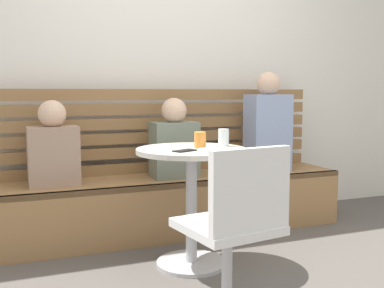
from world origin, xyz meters
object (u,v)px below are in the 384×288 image
booth_bench (173,205)px  white_chair (235,231)px  cup_water_clear (224,137)px  cafe_table (191,184)px  phone_on_table (185,151)px  person_child_middle (53,148)px  cup_tumbler_orange (200,140)px  person_child_left (174,143)px  plate_small (212,150)px  person_adult (268,127)px

booth_bench → white_chair: white_chair is taller
white_chair → cup_water_clear: (0.35, 0.85, 0.33)m
cafe_table → phone_on_table: 0.27m
person_child_middle → cup_tumbler_orange: size_ratio=5.89×
booth_bench → person_child_left: bearing=-99.3°
cup_tumbler_orange → plate_small: (0.01, -0.16, -0.04)m
white_chair → phone_on_table: white_chair is taller
white_chair → person_child_middle: size_ratio=1.44×
booth_bench → person_adult: person_adult is taller
cafe_table → cup_tumbler_orange: bearing=-7.7°
person_child_left → phone_on_table: (-0.20, -0.77, 0.04)m
booth_bench → person_adult: (0.81, -0.03, 0.58)m
cup_water_clear → plate_small: 0.28m
cafe_table → person_child_left: person_child_left is taller
booth_bench → person_child_left: size_ratio=4.50×
cup_water_clear → plate_small: size_ratio=0.65×
person_child_middle → cup_tumbler_orange: bearing=-40.3°
cup_tumbler_orange → plate_small: 0.17m
person_child_middle → cup_water_clear: (0.99, -0.64, 0.10)m
plate_small → phone_on_table: 0.16m
person_child_middle → cup_tumbler_orange: person_child_middle is taller
white_chair → person_child_left: size_ratio=1.42×
cup_water_clear → plate_small: cup_water_clear is taller
cafe_table → booth_bench: bearing=80.0°
person_child_left → cup_water_clear: 0.63m
cafe_table → person_adult: (0.93, 0.65, 0.28)m
cup_tumbler_orange → person_child_middle: bearing=139.7°
white_chair → phone_on_table: bearing=88.1°
person_child_left → cup_tumbler_orange: bearing=-95.2°
cafe_table → cup_water_clear: (0.24, 0.04, 0.28)m
person_child_left → plate_small: size_ratio=3.53×
cup_water_clear → person_adult: bearing=41.3°
white_chair → cup_water_clear: bearing=67.7°
person_child_left → cup_water_clear: bearing=-78.6°
person_adult → cup_water_clear: (-0.69, -0.61, -0.01)m
person_adult → white_chair: bearing=-125.5°
person_adult → person_child_middle: (-1.69, 0.03, -0.11)m
cup_water_clear → plate_small: (-0.17, -0.21, -0.05)m
person_adult → cup_water_clear: bearing=-138.7°
white_chair → cup_tumbler_orange: bearing=78.3°
booth_bench → plate_small: plate_small is taller
person_adult → person_child_left: 0.82m
phone_on_table → white_chair: bearing=153.0°
booth_bench → cafe_table: (-0.12, -0.68, 0.30)m
booth_bench → person_child_middle: size_ratio=4.58×
cafe_table → person_child_middle: person_child_middle is taller
white_chair → plate_small: (0.18, 0.65, 0.28)m
phone_on_table → booth_bench: bearing=-39.8°
person_adult → cup_tumbler_orange: person_adult is taller
cafe_table → person_child_middle: (-0.75, 0.68, 0.18)m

